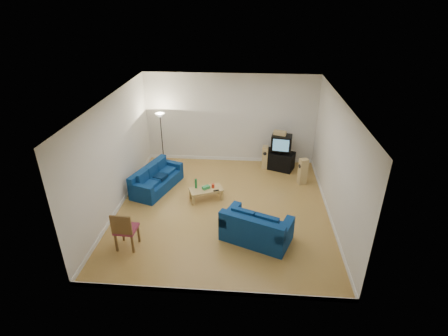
# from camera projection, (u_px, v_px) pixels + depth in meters

# --- Properties ---
(room) EXTENTS (6.01, 6.51, 3.21)m
(room) POSITION_uv_depth(u_px,v_px,m) (223.00, 160.00, 9.43)
(room) COLOR olive
(room) RESTS_ON ground
(sofa_three_seat) EXTENTS (1.39, 2.07, 0.74)m
(sofa_three_seat) POSITION_uv_depth(u_px,v_px,m) (156.00, 181.00, 11.03)
(sofa_three_seat) COLOR #012357
(sofa_three_seat) RESTS_ON ground
(sofa_loveseat) EXTENTS (1.90, 1.49, 0.84)m
(sofa_loveseat) POSITION_uv_depth(u_px,v_px,m) (256.00, 230.00, 8.68)
(sofa_loveseat) COLOR #012357
(sofa_loveseat) RESTS_ON ground
(coffee_table) EXTENTS (1.09, 0.82, 0.36)m
(coffee_table) POSITION_uv_depth(u_px,v_px,m) (206.00, 190.00, 10.43)
(coffee_table) COLOR tan
(coffee_table) RESTS_ON ground
(bottle) EXTENTS (0.09, 0.09, 0.30)m
(bottle) POSITION_uv_depth(u_px,v_px,m) (196.00, 184.00, 10.39)
(bottle) COLOR #197233
(bottle) RESTS_ON coffee_table
(tissue_box) EXTENTS (0.24, 0.24, 0.09)m
(tissue_box) POSITION_uv_depth(u_px,v_px,m) (206.00, 187.00, 10.39)
(tissue_box) COLOR green
(tissue_box) RESTS_ON coffee_table
(red_canister) EXTENTS (0.12, 0.12, 0.13)m
(red_canister) POSITION_uv_depth(u_px,v_px,m) (213.00, 186.00, 10.44)
(red_canister) COLOR red
(red_canister) RESTS_ON coffee_table
(remote) EXTENTS (0.18, 0.12, 0.02)m
(remote) POSITION_uv_depth(u_px,v_px,m) (216.00, 191.00, 10.30)
(remote) COLOR black
(remote) RESTS_ON coffee_table
(tv_stand) EXTENTS (1.17, 0.91, 0.63)m
(tv_stand) POSITION_uv_depth(u_px,v_px,m) (279.00, 160.00, 12.27)
(tv_stand) COLOR black
(tv_stand) RESTS_ON ground
(av_receiver) EXTENTS (0.61, 0.61, 0.11)m
(av_receiver) POSITION_uv_depth(u_px,v_px,m) (279.00, 150.00, 12.14)
(av_receiver) COLOR black
(av_receiver) RESTS_ON tv_stand
(television) EXTENTS (0.74, 0.61, 0.52)m
(television) POSITION_uv_depth(u_px,v_px,m) (282.00, 143.00, 11.93)
(television) COLOR black
(television) RESTS_ON av_receiver
(centre_speaker) EXTENTS (0.45, 0.29, 0.15)m
(centre_speaker) POSITION_uv_depth(u_px,v_px,m) (280.00, 133.00, 11.82)
(centre_speaker) COLOR tan
(centre_speaker) RESTS_ON television
(speaker_left) EXTENTS (0.23, 0.28, 0.84)m
(speaker_left) POSITION_uv_depth(u_px,v_px,m) (265.00, 157.00, 12.23)
(speaker_left) COLOR tan
(speaker_left) RESTS_ON ground
(speaker_right) EXTENTS (0.31, 0.28, 0.88)m
(speaker_right) POSITION_uv_depth(u_px,v_px,m) (303.00, 171.00, 11.23)
(speaker_right) COLOR tan
(speaker_right) RESTS_ON ground
(floor_lamp) EXTENTS (0.33, 0.33, 1.93)m
(floor_lamp) POSITION_uv_depth(u_px,v_px,m) (161.00, 123.00, 11.98)
(floor_lamp) COLOR black
(floor_lamp) RESTS_ON ground
(dining_chair) EXTENTS (0.52, 0.52, 1.04)m
(dining_chair) POSITION_uv_depth(u_px,v_px,m) (125.00, 229.00, 8.28)
(dining_chair) COLOR brown
(dining_chair) RESTS_ON ground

